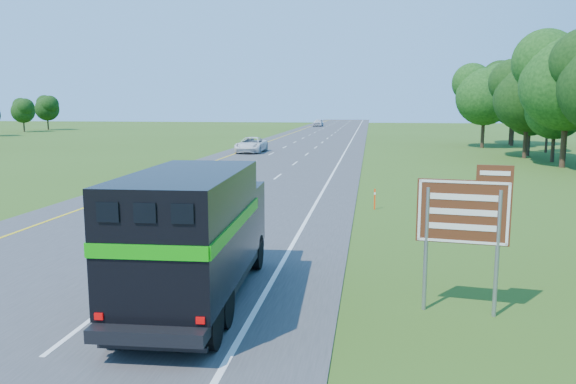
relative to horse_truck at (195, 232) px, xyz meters
name	(u,v)px	position (x,y,z in m)	size (l,w,h in m)	color
road	(293,152)	(-3.93, 46.05, -1.84)	(15.00, 260.00, 0.04)	#38383A
lane_markings	(293,151)	(-3.93, 46.05, -1.81)	(11.15, 260.00, 0.01)	yellow
horse_truck	(195,232)	(0.00, 0.00, 0.00)	(2.70, 7.76, 3.39)	black
white_suv	(251,145)	(-8.10, 44.33, -1.02)	(2.63, 5.70, 1.58)	silver
far_car	(318,123)	(-7.75, 115.66, -0.97)	(2.00, 4.97, 1.69)	silver
exit_sign	(464,218)	(6.48, 0.33, 0.49)	(2.12, 0.36, 3.62)	gray
delineator	(375,198)	(4.50, 13.76, -1.32)	(0.08, 0.05, 1.00)	#FF3F0D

